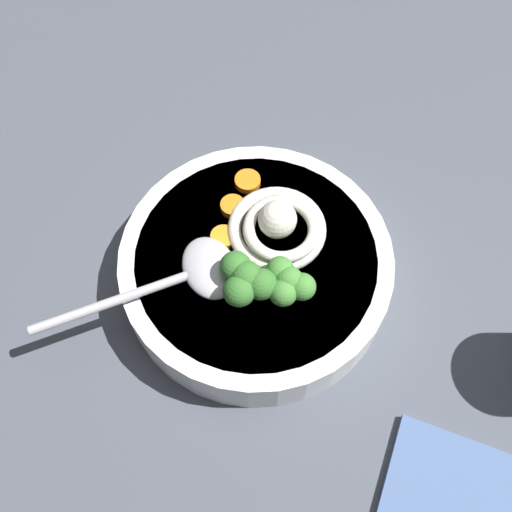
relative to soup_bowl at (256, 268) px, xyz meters
The scene contains 9 objects.
table_slab 6.05cm from the soup_bowl, 160.23° to the right, with size 139.70×139.70×4.05cm, color #474C56.
soup_bowl is the anchor object (origin of this frame).
noodle_pile 4.47cm from the soup_bowl, 74.67° to the left, with size 9.38×9.19×3.77cm.
soup_spoon 6.29cm from the soup_bowl, 132.83° to the right, with size 14.19×14.93×1.60cm.
broccoli_floret_beside_chili 5.92cm from the soup_bowl, 78.04° to the right, with size 5.04×4.34×3.98cm.
broccoli_floret_beside_noodles 6.24cm from the soup_bowl, 29.21° to the right, with size 4.40×3.79×3.48cm.
carrot_slice_extra_a 8.19cm from the soup_bowl, 123.99° to the left, with size 2.34×2.34×0.68cm, color orange.
carrot_slice_front 5.53cm from the soup_bowl, 135.32° to the left, with size 2.17×2.17×0.77cm, color orange.
carrot_slice_right 4.14cm from the soup_bowl, behind, with size 2.19×2.19×0.68cm, color orange.
Camera 1 is at (14.29, -20.48, 53.63)cm, focal length 42.23 mm.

